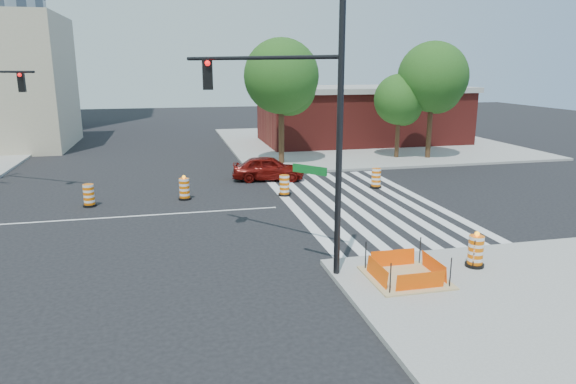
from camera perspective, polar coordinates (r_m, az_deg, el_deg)
The scene contains 17 objects.
ground at distance 22.81m, azimuth -18.88°, elevation -2.70°, with size 120.00×120.00×0.00m, color black.
sidewalk_ne at distance 43.17m, azimuth 8.10°, elevation 5.52°, with size 22.00×22.00×0.15m, color gray.
crosswalk_east at distance 24.21m, azimuth 7.81°, elevation -1.12°, with size 6.75×13.50×0.01m.
lane_centerline at distance 22.81m, azimuth -18.88°, elevation -2.69°, with size 14.00×0.12×0.01m, color silver.
excavation_pit at distance 15.57m, azimuth 12.92°, elevation -9.09°, with size 2.20×2.20×0.90m.
brick_storefront at distance 42.91m, azimuth 8.20°, elevation 8.48°, with size 16.50×8.50×4.60m.
red_coupe at distance 28.56m, azimuth -2.20°, elevation 2.67°, with size 1.60×3.99×1.36m, color #5F0B08.
signal_pole_se at distance 15.44m, azimuth 0.37°, elevation 9.28°, with size 4.04×4.79×8.11m.
pit_drum at distance 16.92m, azimuth 20.12°, elevation -6.28°, with size 0.58×0.58×1.14m.
barricade at distance 17.03m, azimuth 20.13°, elevation -6.04°, with size 0.53×0.62×0.91m.
tree_north_c at distance 32.57m, azimuth -0.68°, elevation 12.27°, with size 4.66×4.66×7.93m.
tree_north_d at distance 35.55m, azimuth 12.28°, elevation 9.70°, with size 3.37×3.37×5.73m.
tree_north_e at distance 35.87m, azimuth 15.80°, elevation 11.79°, with size 4.60×4.60×7.82m.
median_drum_2 at distance 24.85m, azimuth -21.24°, elevation -0.43°, with size 0.60×0.60×1.02m.
median_drum_3 at distance 24.88m, azimuth -11.44°, elevation 0.28°, with size 0.60×0.60×1.18m.
median_drum_4 at distance 25.10m, azimuth -0.40°, elevation 0.65°, with size 0.60×0.60×1.02m.
median_drum_5 at distance 27.14m, azimuth 9.76°, elevation 1.46°, with size 0.60×0.60×1.02m.
Camera 1 is at (2.47, -21.82, 6.18)m, focal length 32.00 mm.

